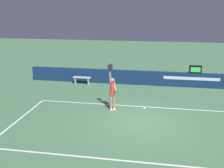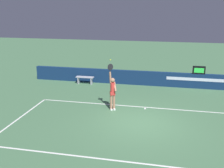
% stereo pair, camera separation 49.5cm
% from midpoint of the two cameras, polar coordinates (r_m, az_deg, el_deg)
% --- Properties ---
extents(ground_plane, '(60.00, 60.00, 0.00)m').
position_cam_midpoint_polar(ground_plane, '(12.54, 7.36, -8.17)').
color(ground_plane, '#46724D').
extents(court_lines, '(11.60, 5.43, 0.00)m').
position_cam_midpoint_polar(court_lines, '(11.97, 7.09, -9.38)').
color(court_lines, white).
rests_on(court_lines, ground).
extents(back_wall, '(16.55, 0.27, 0.96)m').
position_cam_midpoint_polar(back_wall, '(18.24, 9.13, 1.15)').
color(back_wall, navy).
rests_on(back_wall, ground).
extents(speed_display, '(0.78, 0.20, 0.50)m').
position_cam_midpoint_polar(speed_display, '(18.18, 18.69, 2.80)').
color(speed_display, black).
rests_on(speed_display, back_wall).
extents(tennis_player, '(0.50, 0.40, 2.44)m').
position_cam_midpoint_polar(tennis_player, '(13.63, 1.14, -1.49)').
color(tennis_player, '#A7755B').
rests_on(tennis_player, ground).
extents(tennis_ball, '(0.07, 0.07, 0.07)m').
position_cam_midpoint_polar(tennis_ball, '(13.24, 0.73, 5.13)').
color(tennis_ball, '#CAD92D').
extents(courtside_bench_near, '(1.22, 0.36, 0.51)m').
position_cam_midpoint_polar(courtside_bench_near, '(18.46, -4.98, 1.13)').
color(courtside_bench_near, '#B0B0BE').
rests_on(courtside_bench_near, ground).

